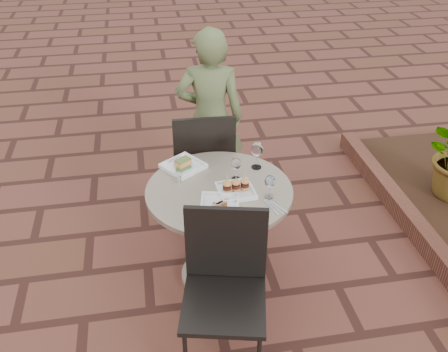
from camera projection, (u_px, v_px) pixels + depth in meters
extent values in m
plane|color=#5B2D24|center=(215.00, 302.00, 3.24)|extent=(60.00, 60.00, 0.00)
cylinder|color=gray|center=(220.00, 274.00, 3.42)|extent=(0.52, 0.52, 0.04)
cylinder|color=gray|center=(219.00, 237.00, 3.24)|extent=(0.08, 0.08, 0.70)
cylinder|color=tan|center=(219.00, 191.00, 3.04)|extent=(0.90, 0.90, 0.03)
cube|color=black|center=(203.00, 163.00, 3.82)|extent=(0.46, 0.46, 0.03)
cube|color=black|center=(205.00, 147.00, 3.52)|extent=(0.44, 0.05, 0.46)
cylinder|color=black|center=(224.00, 173.00, 4.13)|extent=(0.02, 0.02, 0.44)
cylinder|color=black|center=(178.00, 176.00, 4.09)|extent=(0.02, 0.02, 0.44)
cylinder|color=black|center=(231.00, 200.00, 3.81)|extent=(0.02, 0.02, 0.44)
cylinder|color=black|center=(181.00, 203.00, 3.77)|extent=(0.02, 0.02, 0.44)
cube|color=black|center=(224.00, 303.00, 2.63)|extent=(0.53, 0.53, 0.03)
cube|color=black|center=(226.00, 243.00, 2.67)|extent=(0.44, 0.13, 0.46)
cylinder|color=black|center=(193.00, 305.00, 2.93)|extent=(0.02, 0.02, 0.44)
cylinder|color=black|center=(258.00, 308.00, 2.91)|extent=(0.02, 0.02, 0.44)
imported|color=#4D5931|center=(210.00, 119.00, 3.85)|extent=(0.57, 0.42, 1.44)
cube|color=white|center=(183.00, 167.00, 3.24)|extent=(0.32, 0.32, 0.01)
cube|color=#ED8C53|center=(183.00, 163.00, 3.22)|extent=(0.12, 0.11, 0.03)
cube|color=#52612B|center=(183.00, 160.00, 3.21)|extent=(0.11, 0.11, 0.01)
cube|color=white|center=(236.00, 192.00, 3.00)|extent=(0.23, 0.23, 0.01)
cube|color=white|center=(220.00, 205.00, 2.88)|extent=(0.26, 0.26, 0.01)
ellipsoid|color=#DE5B89|center=(215.00, 210.00, 2.83)|extent=(0.04, 0.03, 0.02)
cylinder|color=white|center=(269.00, 196.00, 2.97)|extent=(0.05, 0.05, 0.00)
cylinder|color=white|center=(269.00, 192.00, 2.95)|extent=(0.01, 0.01, 0.07)
ellipsoid|color=white|center=(270.00, 181.00, 2.91)|extent=(0.06, 0.06, 0.08)
cylinder|color=white|center=(270.00, 182.00, 2.91)|extent=(0.05, 0.05, 0.04)
cylinder|color=white|center=(236.00, 179.00, 3.13)|extent=(0.05, 0.05, 0.00)
cylinder|color=white|center=(236.00, 174.00, 3.11)|extent=(0.01, 0.01, 0.07)
ellipsoid|color=white|center=(236.00, 164.00, 3.07)|extent=(0.06, 0.06, 0.08)
cylinder|color=white|center=(256.00, 167.00, 3.24)|extent=(0.07, 0.07, 0.00)
cylinder|color=white|center=(257.00, 161.00, 3.22)|extent=(0.01, 0.01, 0.08)
ellipsoid|color=white|center=(257.00, 149.00, 3.17)|extent=(0.08, 0.08, 0.10)
cylinder|color=silver|center=(177.00, 177.00, 3.11)|extent=(0.06, 0.06, 0.04)
cube|color=brown|center=(423.00, 236.00, 3.68)|extent=(0.12, 3.00, 0.15)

